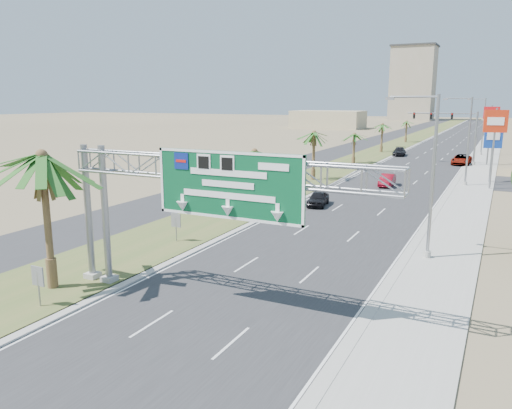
{
  "coord_description": "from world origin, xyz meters",
  "views": [
    {
      "loc": [
        11.19,
        -9.22,
        9.66
      ],
      "look_at": [
        -0.41,
        14.06,
        4.2
      ],
      "focal_mm": 35.0,
      "sensor_mm": 36.0,
      "label": 1
    }
  ],
  "objects_px": {
    "signal_mast": "(461,133)",
    "car_right_lane": "(462,160)",
    "pole_sign_blue": "(493,138)",
    "palm_near": "(42,157)",
    "sign_gantry": "(203,180)",
    "car_left_lane": "(318,199)",
    "car_far": "(399,152)",
    "car_mid_lane": "(387,180)",
    "pole_sign_red_far": "(491,118)",
    "pole_sign_red_near": "(495,126)"
  },
  "relations": [
    {
      "from": "sign_gantry",
      "to": "pole_sign_red_far",
      "type": "relative_size",
      "value": 1.88
    },
    {
      "from": "pole_sign_red_near",
      "to": "car_left_lane",
      "type": "bearing_deg",
      "value": -129.89
    },
    {
      "from": "car_right_lane",
      "to": "sign_gantry",
      "type": "bearing_deg",
      "value": -93.63
    },
    {
      "from": "car_mid_lane",
      "to": "pole_sign_red_far",
      "type": "relative_size",
      "value": 0.47
    },
    {
      "from": "car_right_lane",
      "to": "pole_sign_red_far",
      "type": "relative_size",
      "value": 0.62
    },
    {
      "from": "sign_gantry",
      "to": "pole_sign_red_near",
      "type": "bearing_deg",
      "value": 74.74
    },
    {
      "from": "car_left_lane",
      "to": "pole_sign_blue",
      "type": "xyz_separation_m",
      "value": [
        13.83,
        21.68,
        4.68
      ]
    },
    {
      "from": "signal_mast",
      "to": "car_left_lane",
      "type": "relative_size",
      "value": 2.59
    },
    {
      "from": "palm_near",
      "to": "signal_mast",
      "type": "xyz_separation_m",
      "value": [
        14.37,
        63.97,
        -2.08
      ]
    },
    {
      "from": "signal_mast",
      "to": "pole_sign_blue",
      "type": "distance_m",
      "value": 16.92
    },
    {
      "from": "car_right_lane",
      "to": "pole_sign_red_far",
      "type": "bearing_deg",
      "value": 20.64
    },
    {
      "from": "car_left_lane",
      "to": "palm_near",
      "type": "bearing_deg",
      "value": -109.43
    },
    {
      "from": "signal_mast",
      "to": "sign_gantry",
      "type": "bearing_deg",
      "value": -95.74
    },
    {
      "from": "car_left_lane",
      "to": "pole_sign_red_far",
      "type": "bearing_deg",
      "value": 63.92
    },
    {
      "from": "signal_mast",
      "to": "car_mid_lane",
      "type": "xyz_separation_m",
      "value": [
        -5.65,
        -24.21,
        -4.16
      ]
    },
    {
      "from": "pole_sign_blue",
      "to": "pole_sign_red_far",
      "type": "relative_size",
      "value": 0.82
    },
    {
      "from": "car_left_lane",
      "to": "car_right_lane",
      "type": "xyz_separation_m",
      "value": [
        9.41,
        38.32,
        0.09
      ]
    },
    {
      "from": "car_left_lane",
      "to": "pole_sign_blue",
      "type": "relative_size",
      "value": 0.54
    },
    {
      "from": "sign_gantry",
      "to": "signal_mast",
      "type": "distance_m",
      "value": 62.37
    },
    {
      "from": "sign_gantry",
      "to": "pole_sign_blue",
      "type": "xyz_separation_m",
      "value": [
        10.98,
        45.81,
        -0.7
      ]
    },
    {
      "from": "car_left_lane",
      "to": "pole_sign_red_far",
      "type": "height_order",
      "value": "pole_sign_red_far"
    },
    {
      "from": "pole_sign_red_far",
      "to": "car_right_lane",
      "type": "bearing_deg",
      "value": -161.73
    },
    {
      "from": "car_right_lane",
      "to": "pole_sign_red_near",
      "type": "xyz_separation_m",
      "value": [
        4.59,
        -21.56,
        6.17
      ]
    },
    {
      "from": "car_left_lane",
      "to": "car_far",
      "type": "xyz_separation_m",
      "value": [
        -1.49,
        46.79,
        0.04
      ]
    },
    {
      "from": "palm_near",
      "to": "pole_sign_red_far",
      "type": "bearing_deg",
      "value": 74.48
    },
    {
      "from": "signal_mast",
      "to": "car_right_lane",
      "type": "relative_size",
      "value": 1.86
    },
    {
      "from": "sign_gantry",
      "to": "palm_near",
      "type": "relative_size",
      "value": 2.01
    },
    {
      "from": "pole_sign_red_far",
      "to": "sign_gantry",
      "type": "bearing_deg",
      "value": -98.99
    },
    {
      "from": "sign_gantry",
      "to": "car_right_lane",
      "type": "relative_size",
      "value": 3.03
    },
    {
      "from": "palm_near",
      "to": "car_right_lane",
      "type": "xyz_separation_m",
      "value": [
        14.7,
        64.37,
        -6.16
      ]
    },
    {
      "from": "palm_near",
      "to": "pole_sign_red_far",
      "type": "xyz_separation_m",
      "value": [
        18.2,
        65.53,
        0.12
      ]
    },
    {
      "from": "car_mid_lane",
      "to": "car_right_lane",
      "type": "relative_size",
      "value": 0.76
    },
    {
      "from": "signal_mast",
      "to": "car_right_lane",
      "type": "distance_m",
      "value": 4.12
    },
    {
      "from": "car_right_lane",
      "to": "signal_mast",
      "type": "bearing_deg",
      "value": -126.93
    },
    {
      "from": "signal_mast",
      "to": "car_mid_lane",
      "type": "height_order",
      "value": "signal_mast"
    },
    {
      "from": "car_far",
      "to": "pole_sign_red_far",
      "type": "xyz_separation_m",
      "value": [
        14.4,
        -7.32,
        6.33
      ]
    },
    {
      "from": "sign_gantry",
      "to": "car_left_lane",
      "type": "xyz_separation_m",
      "value": [
        -2.85,
        24.13,
        -5.38
      ]
    },
    {
      "from": "car_mid_lane",
      "to": "pole_sign_blue",
      "type": "xyz_separation_m",
      "value": [
        10.39,
        7.97,
        4.66
      ]
    },
    {
      "from": "pole_sign_blue",
      "to": "palm_near",
      "type": "bearing_deg",
      "value": -111.82
    },
    {
      "from": "palm_near",
      "to": "car_far",
      "type": "relative_size",
      "value": 1.69
    },
    {
      "from": "signal_mast",
      "to": "car_far",
      "type": "distance_m",
      "value": 14.41
    },
    {
      "from": "pole_sign_red_far",
      "to": "pole_sign_red_near",
      "type": "bearing_deg",
      "value": -87.25
    },
    {
      "from": "pole_sign_red_far",
      "to": "palm_near",
      "type": "bearing_deg",
      "value": -105.52
    },
    {
      "from": "sign_gantry",
      "to": "car_right_lane",
      "type": "distance_m",
      "value": 63.01
    },
    {
      "from": "sign_gantry",
      "to": "car_mid_lane",
      "type": "bearing_deg",
      "value": 89.11
    },
    {
      "from": "car_mid_lane",
      "to": "car_far",
      "type": "height_order",
      "value": "car_far"
    },
    {
      "from": "car_far",
      "to": "pole_sign_blue",
      "type": "relative_size",
      "value": 0.67
    },
    {
      "from": "pole_sign_red_near",
      "to": "sign_gantry",
      "type": "bearing_deg",
      "value": -105.26
    },
    {
      "from": "signal_mast",
      "to": "car_left_lane",
      "type": "bearing_deg",
      "value": -103.48
    },
    {
      "from": "car_left_lane",
      "to": "car_right_lane",
      "type": "height_order",
      "value": "car_right_lane"
    }
  ]
}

